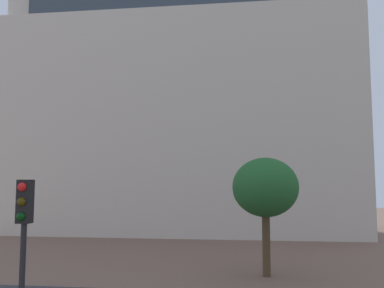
% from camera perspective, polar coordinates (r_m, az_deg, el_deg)
% --- Properties ---
extents(landmark_building, '(29.30, 10.63, 35.12)m').
position_cam_1_polar(landmark_building, '(36.21, -0.77, 5.56)').
color(landmark_building, beige).
rests_on(landmark_building, ground_plane).
extents(traffic_light_pole, '(0.28, 0.34, 4.13)m').
position_cam_1_polar(traffic_light_pole, '(9.24, -22.58, -12.22)').
color(traffic_light_pole, black).
rests_on(traffic_light_pole, ground_plane).
extents(tree_curb_far, '(2.95, 2.95, 5.22)m').
position_cam_1_polar(tree_curb_far, '(18.62, 10.23, -6.08)').
color(tree_curb_far, '#4C3823').
rests_on(tree_curb_far, ground_plane).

